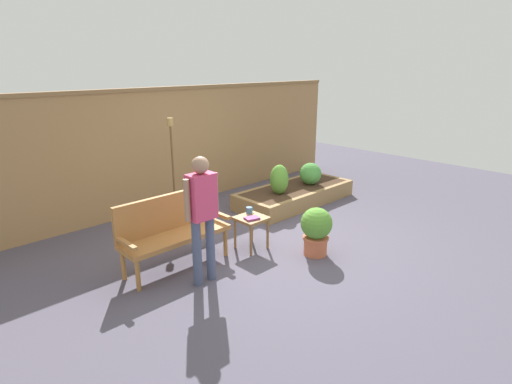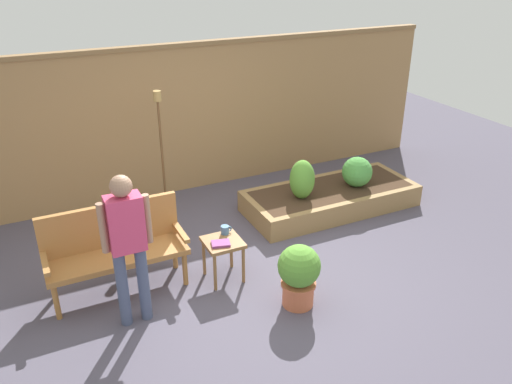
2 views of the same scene
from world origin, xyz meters
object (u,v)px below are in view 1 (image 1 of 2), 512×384
(potted_boxwood, at_px, (316,229))
(shrub_far_corner, at_px, (310,174))
(shrub_near_bench, at_px, (279,179))
(tiki_torch, at_px, (172,151))
(side_table, at_px, (251,223))
(book_on_table, at_px, (252,218))
(cup_on_table, at_px, (249,210))
(person_by_bench, at_px, (202,209))
(garden_bench, at_px, (172,226))

(potted_boxwood, relative_size, shrub_far_corner, 1.63)
(shrub_near_bench, height_order, tiki_torch, tiki_torch)
(side_table, bearing_deg, book_on_table, -127.94)
(book_on_table, height_order, shrub_far_corner, shrub_far_corner)
(cup_on_table, bearing_deg, shrub_near_bench, 27.14)
(potted_boxwood, height_order, person_by_bench, person_by_bench)
(person_by_bench, bearing_deg, tiki_torch, 65.55)
(side_table, xyz_separation_m, shrub_near_bench, (1.49, 0.85, 0.17))
(shrub_far_corner, distance_m, tiki_torch, 2.73)
(side_table, height_order, shrub_far_corner, shrub_far_corner)
(side_table, bearing_deg, garden_bench, 161.92)
(shrub_far_corner, xyz_separation_m, person_by_bench, (-3.42, -1.13, 0.42))
(cup_on_table, relative_size, book_on_table, 0.65)
(shrub_far_corner, height_order, tiki_torch, tiki_torch)
(garden_bench, xyz_separation_m, book_on_table, (1.03, -0.42, -0.05))
(side_table, height_order, tiki_torch, tiki_torch)
(tiki_torch, relative_size, person_by_bench, 1.10)
(garden_bench, xyz_separation_m, tiki_torch, (0.97, 1.43, 0.63))
(garden_bench, bearing_deg, cup_on_table, -10.78)
(side_table, distance_m, shrub_far_corner, 2.52)
(side_table, relative_size, shrub_far_corner, 1.15)
(book_on_table, bearing_deg, garden_bench, 172.93)
(cup_on_table, bearing_deg, tiki_torch, 96.76)
(garden_bench, distance_m, book_on_table, 1.11)
(garden_bench, distance_m, potted_boxwood, 1.94)
(person_by_bench, bearing_deg, side_table, 15.21)
(shrub_far_corner, bearing_deg, book_on_table, -159.31)
(person_by_bench, bearing_deg, shrub_near_bench, 24.11)
(cup_on_table, height_order, tiki_torch, tiki_torch)
(book_on_table, relative_size, shrub_near_bench, 0.36)
(shrub_far_corner, bearing_deg, shrub_near_bench, -180.00)
(shrub_far_corner, bearing_deg, potted_boxwood, -139.22)
(tiki_torch, xyz_separation_m, person_by_bench, (-0.94, -2.06, -0.24))
(garden_bench, distance_m, shrub_far_corner, 3.48)
(potted_boxwood, bearing_deg, cup_on_table, 115.41)
(side_table, xyz_separation_m, cup_on_table, (0.08, 0.13, 0.13))
(shrub_far_corner, relative_size, tiki_torch, 0.24)
(garden_bench, xyz_separation_m, person_by_bench, (0.03, -0.64, 0.39))
(garden_bench, bearing_deg, person_by_bench, -87.30)
(shrub_far_corner, distance_m, person_by_bench, 3.63)
(potted_boxwood, xyz_separation_m, person_by_bench, (-1.56, 0.47, 0.55))
(book_on_table, bearing_deg, side_table, 67.12)
(shrub_near_bench, distance_m, tiki_torch, 1.94)
(cup_on_table, bearing_deg, person_by_bench, -159.85)
(book_on_table, distance_m, tiki_torch, 1.97)
(cup_on_table, bearing_deg, shrub_far_corner, 17.44)
(shrub_near_bench, bearing_deg, tiki_torch, 149.81)
(book_on_table, bearing_deg, shrub_far_corner, 35.74)
(tiki_torch, bearing_deg, shrub_far_corner, -20.52)
(side_table, bearing_deg, tiki_torch, 93.57)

